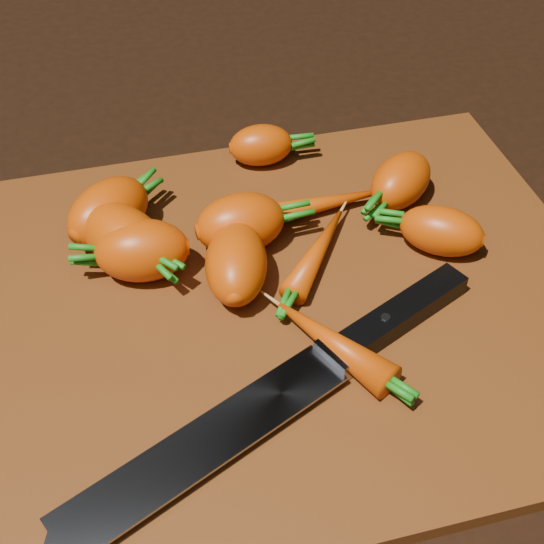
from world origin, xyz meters
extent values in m
cube|color=black|center=(0.00, 0.00, -0.01)|extent=(2.00, 2.00, 0.01)
cube|color=#613011|center=(0.00, 0.00, 0.01)|extent=(0.50, 0.40, 0.01)
ellipsoid|color=#CB4000|center=(-0.11, 0.10, 0.04)|extent=(0.09, 0.09, 0.05)
ellipsoid|color=#CB4000|center=(-0.09, 0.05, 0.04)|extent=(0.08, 0.06, 0.05)
ellipsoid|color=#CB4000|center=(-0.10, 0.07, 0.04)|extent=(0.09, 0.10, 0.05)
ellipsoid|color=#CB4000|center=(-0.02, 0.02, 0.03)|extent=(0.06, 0.09, 0.05)
ellipsoid|color=#CB4000|center=(0.13, 0.09, 0.03)|extent=(0.08, 0.08, 0.04)
ellipsoid|color=#CB4000|center=(0.03, 0.17, 0.03)|extent=(0.06, 0.04, 0.04)
ellipsoid|color=#CB4000|center=(0.14, 0.02, 0.03)|extent=(0.08, 0.07, 0.04)
ellipsoid|color=#CB4000|center=(0.04, 0.03, 0.02)|extent=(0.08, 0.09, 0.02)
ellipsoid|color=#CB4000|center=(0.06, 0.09, 0.02)|extent=(0.12, 0.03, 0.02)
ellipsoid|color=#CB4000|center=(0.02, -0.06, 0.02)|extent=(0.07, 0.10, 0.03)
ellipsoid|color=#CB4000|center=(-0.01, 0.06, 0.04)|extent=(0.07, 0.05, 0.05)
cube|color=gray|center=(-0.17, -0.16, 0.02)|extent=(0.20, 0.12, 0.00)
cube|color=gray|center=(-0.07, -0.11, 0.02)|extent=(0.03, 0.03, 0.01)
cube|color=black|center=(-0.01, -0.09, 0.02)|extent=(0.11, 0.07, 0.02)
cylinder|color=#B2B2B7|center=(-0.03, -0.10, 0.03)|extent=(0.01, 0.01, 0.00)
camera|label=1|loc=(-0.10, -0.38, 0.42)|focal=50.00mm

